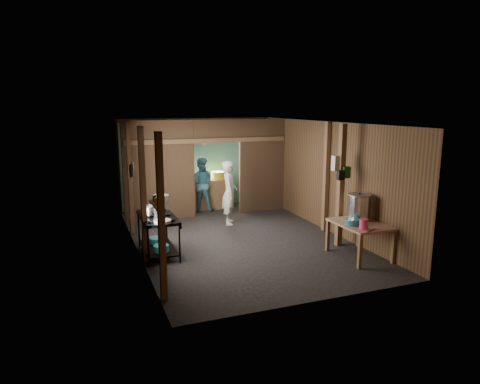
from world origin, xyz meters
name	(u,v)px	position (x,y,z in m)	size (l,w,h in m)	color
floor	(237,237)	(0.00, 0.00, 0.00)	(4.50, 7.00, 0.00)	black
ceiling	(237,123)	(0.00, 0.00, 2.60)	(4.50, 7.00, 0.00)	black
wall_back	(196,162)	(0.00, 3.50, 1.30)	(4.50, 0.00, 2.60)	brown
wall_front	(319,220)	(0.00, -3.50, 1.30)	(4.50, 0.00, 2.60)	brown
wall_left	(134,188)	(-2.25, 0.00, 1.30)	(0.00, 7.00, 2.60)	brown
wall_right	(324,176)	(2.25, 0.00, 1.30)	(0.00, 7.00, 2.60)	brown
partition_left	(159,171)	(-1.32, 2.20, 1.30)	(1.85, 0.10, 2.60)	brown
partition_right	(262,165)	(1.57, 2.20, 1.30)	(1.35, 0.10, 2.60)	brown
partition_header	(217,131)	(0.25, 2.20, 2.30)	(1.30, 0.10, 0.60)	brown
turquoise_panel	(196,164)	(0.00, 3.44, 1.25)	(4.40, 0.06, 2.50)	#60ACA1
back_counter	(211,194)	(0.30, 2.95, 0.42)	(1.20, 0.50, 0.85)	#8C6243
wall_clock	(204,142)	(0.25, 3.40, 1.90)	(0.20, 0.20, 0.03)	beige
post_left_a	(161,219)	(-2.18, -2.60, 1.30)	(0.10, 0.12, 2.60)	#8C6243
post_left_b	(143,196)	(-2.18, -0.80, 1.30)	(0.10, 0.12, 2.60)	#8C6243
post_left_c	(130,179)	(-2.18, 1.20, 1.30)	(0.10, 0.12, 2.60)	#8C6243
post_right	(326,177)	(2.18, -0.20, 1.30)	(0.10, 0.12, 2.60)	#8C6243
post_free	(341,186)	(1.85, -1.30, 1.30)	(0.12, 0.12, 2.60)	#8C6243
cross_beam	(208,141)	(0.00, 2.15, 2.05)	(4.40, 0.12, 0.12)	#8C6243
pan_lid_big	(133,169)	(-2.21, 0.40, 1.65)	(0.34, 0.34, 0.03)	gray
pan_lid_small	(131,171)	(-2.21, 0.80, 1.55)	(0.30, 0.30, 0.03)	black
wall_shelf	(157,205)	(-2.15, -2.10, 1.40)	(0.14, 0.80, 0.03)	#8C6243
jar_white	(160,204)	(-2.15, -2.35, 1.47)	(0.07, 0.07, 0.10)	beige
jar_yellow	(157,201)	(-2.15, -2.10, 1.47)	(0.08, 0.08, 0.10)	gold
jar_green	(154,198)	(-2.15, -1.88, 1.47)	(0.06, 0.06, 0.10)	#144712
bag_white	(338,163)	(1.80, -1.22, 1.78)	(0.22, 0.15, 0.32)	beige
bag_green	(346,172)	(1.92, -1.36, 1.60)	(0.16, 0.12, 0.24)	#144712
bag_black	(341,175)	(1.78, -1.38, 1.55)	(0.14, 0.10, 0.20)	black
gas_range	(158,235)	(-1.88, -0.51, 0.40)	(0.70, 1.37, 0.81)	black
prep_table	(359,240)	(1.83, -2.06, 0.35)	(0.85, 1.17, 0.69)	tan
stove_pot_large	(161,203)	(-1.71, -0.04, 0.96)	(0.34, 0.34, 0.34)	silver
stove_pot_med	(148,211)	(-2.05, -0.44, 0.90)	(0.26, 0.26, 0.22)	silver
stove_saucepan	(146,210)	(-2.05, -0.14, 0.86)	(0.17, 0.17, 0.11)	silver
frying_pan	(163,221)	(-1.88, -1.05, 0.83)	(0.32, 0.54, 0.07)	gray
blue_tub_front	(161,248)	(-1.88, -0.79, 0.22)	(0.31, 0.31, 0.13)	teal
blue_tub_back	(156,240)	(-1.88, -0.23, 0.21)	(0.28, 0.28, 0.11)	teal
stock_pot	(359,207)	(1.96, -1.81, 0.94)	(0.47, 0.47, 0.54)	silver
wash_basin	(353,222)	(1.62, -2.10, 0.75)	(0.29, 0.29, 0.11)	teal
pink_bucket	(364,224)	(1.63, -2.42, 0.79)	(0.16, 0.16, 0.19)	#FA3A76
knife	(371,231)	(1.68, -2.57, 0.70)	(0.30, 0.04, 0.01)	silver
yellow_tub	(218,175)	(0.53, 2.95, 0.96)	(0.40, 0.40, 0.22)	gold
red_cup	(203,178)	(0.07, 2.95, 0.91)	(0.11, 0.11, 0.13)	#A73926
cook	(229,193)	(0.24, 1.18, 0.81)	(0.59, 0.39, 1.61)	silver
worker_back	(201,184)	(-0.05, 2.78, 0.77)	(0.75, 0.59, 1.55)	teal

